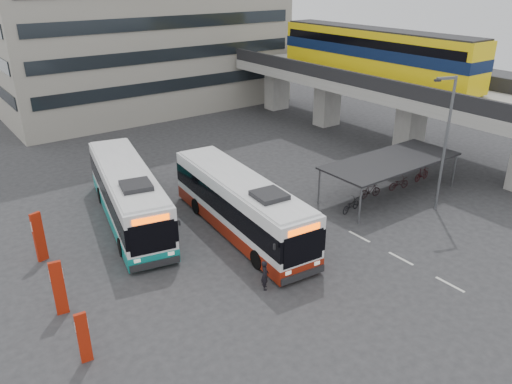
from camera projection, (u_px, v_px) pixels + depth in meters
ground at (328, 250)px, 27.59m from camera, size 120.00×120.00×0.00m
viaduct at (375, 70)px, 43.37m from camera, size 8.00×32.00×9.68m
bike_shelter at (389, 173)px, 33.71m from camera, size 10.00×4.00×2.54m
road_markings at (401, 258)px, 26.73m from camera, size 0.15×7.60×0.01m
bus_main at (241, 205)px, 28.88m from camera, size 3.82×12.58×3.66m
bus_teal at (128, 195)px, 30.13m from camera, size 5.23×12.76×3.69m
pedestrian at (265, 275)px, 23.92m from camera, size 0.60×0.67×1.54m
lamp_post at (445, 137)px, 30.31m from camera, size 1.45×0.65×8.57m
sign_totem_south at (83, 337)px, 19.26m from camera, size 0.50×0.19×2.28m
sign_totem_mid at (59, 287)px, 21.94m from camera, size 0.58×0.27×2.68m
sign_totem_north at (39, 236)px, 26.04m from camera, size 0.59×0.33×2.79m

